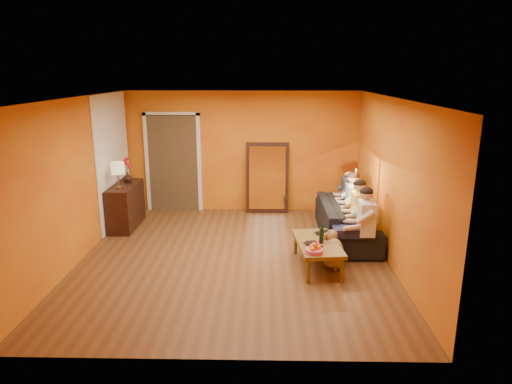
{
  "coord_description": "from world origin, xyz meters",
  "views": [
    {
      "loc": [
        0.51,
        -7.0,
        2.99
      ],
      "look_at": [
        0.35,
        0.5,
        1.0
      ],
      "focal_mm": 32.0,
      "sensor_mm": 36.0,
      "label": 1
    }
  ],
  "objects_px": {
    "dog": "(334,249)",
    "vase": "(128,177)",
    "sofa": "(346,221)",
    "sideboard": "(126,206)",
    "coffee_table": "(317,254)",
    "wine_bottle": "(321,234)",
    "person_mid_left": "(359,214)",
    "tumbler": "(324,236)",
    "floor_lamp": "(355,203)",
    "person_mid_right": "(353,205)",
    "mirror_frame": "(267,178)",
    "table_lamp": "(118,176)",
    "person_far_right": "(348,197)",
    "laptop": "(326,233)",
    "person_far_left": "(366,224)"
  },
  "relations": [
    {
      "from": "person_far_left",
      "to": "person_mid_right",
      "type": "relative_size",
      "value": 1.0
    },
    {
      "from": "mirror_frame",
      "to": "sofa",
      "type": "bearing_deg",
      "value": -48.33
    },
    {
      "from": "sofa",
      "to": "person_far_left",
      "type": "xyz_separation_m",
      "value": [
        0.13,
        -1.0,
        0.28
      ]
    },
    {
      "from": "sideboard",
      "to": "table_lamp",
      "type": "relative_size",
      "value": 2.31
    },
    {
      "from": "floor_lamp",
      "to": "table_lamp",
      "type": "bearing_deg",
      "value": -179.23
    },
    {
      "from": "table_lamp",
      "to": "person_far_left",
      "type": "bearing_deg",
      "value": -15.95
    },
    {
      "from": "person_mid_left",
      "to": "floor_lamp",
      "type": "bearing_deg",
      "value": 96.32
    },
    {
      "from": "floor_lamp",
      "to": "person_mid_right",
      "type": "bearing_deg",
      "value": 90.27
    },
    {
      "from": "mirror_frame",
      "to": "table_lamp",
      "type": "distance_m",
      "value": 3.13
    },
    {
      "from": "coffee_table",
      "to": "person_mid_left",
      "type": "height_order",
      "value": "person_mid_left"
    },
    {
      "from": "laptop",
      "to": "person_far_right",
      "type": "bearing_deg",
      "value": 44.07
    },
    {
      "from": "floor_lamp",
      "to": "wine_bottle",
      "type": "bearing_deg",
      "value": -114.86
    },
    {
      "from": "coffee_table",
      "to": "floor_lamp",
      "type": "xyz_separation_m",
      "value": [
        0.77,
        1.14,
        0.51
      ]
    },
    {
      "from": "sofa",
      "to": "coffee_table",
      "type": "relative_size",
      "value": 1.87
    },
    {
      "from": "mirror_frame",
      "to": "vase",
      "type": "bearing_deg",
      "value": -163.43
    },
    {
      "from": "sofa",
      "to": "tumbler",
      "type": "height_order",
      "value": "sofa"
    },
    {
      "from": "wine_bottle",
      "to": "laptop",
      "type": "xyz_separation_m",
      "value": [
        0.13,
        0.4,
        -0.14
      ]
    },
    {
      "from": "table_lamp",
      "to": "mirror_frame",
      "type": "bearing_deg",
      "value": 26.32
    },
    {
      "from": "tumbler",
      "to": "laptop",
      "type": "height_order",
      "value": "tumbler"
    },
    {
      "from": "person_far_left",
      "to": "vase",
      "type": "relative_size",
      "value": 6.25
    },
    {
      "from": "sideboard",
      "to": "dog",
      "type": "bearing_deg",
      "value": -25.69
    },
    {
      "from": "sideboard",
      "to": "coffee_table",
      "type": "height_order",
      "value": "sideboard"
    },
    {
      "from": "sofa",
      "to": "wine_bottle",
      "type": "relative_size",
      "value": 7.36
    },
    {
      "from": "sofa",
      "to": "tumbler",
      "type": "relative_size",
      "value": 24.19
    },
    {
      "from": "floor_lamp",
      "to": "wine_bottle",
      "type": "distance_m",
      "value": 1.4
    },
    {
      "from": "coffee_table",
      "to": "person_mid_left",
      "type": "bearing_deg",
      "value": 41.29
    },
    {
      "from": "coffee_table",
      "to": "person_mid_left",
      "type": "distance_m",
      "value": 1.25
    },
    {
      "from": "mirror_frame",
      "to": "dog",
      "type": "xyz_separation_m",
      "value": [
        1.04,
        -2.92,
        -0.46
      ]
    },
    {
      "from": "floor_lamp",
      "to": "person_far_left",
      "type": "relative_size",
      "value": 1.18
    },
    {
      "from": "wine_bottle",
      "to": "vase",
      "type": "distance_m",
      "value": 4.23
    },
    {
      "from": "sofa",
      "to": "person_mid_right",
      "type": "bearing_deg",
      "value": -52.43
    },
    {
      "from": "person_mid_left",
      "to": "tumbler",
      "type": "bearing_deg",
      "value": -132.33
    },
    {
      "from": "sofa",
      "to": "dog",
      "type": "relative_size",
      "value": 3.86
    },
    {
      "from": "sideboard",
      "to": "floor_lamp",
      "type": "bearing_deg",
      "value": -9.53
    },
    {
      "from": "coffee_table",
      "to": "floor_lamp",
      "type": "bearing_deg",
      "value": 49.88
    },
    {
      "from": "person_mid_right",
      "to": "vase",
      "type": "distance_m",
      "value": 4.44
    },
    {
      "from": "tumbler",
      "to": "coffee_table",
      "type": "bearing_deg",
      "value": -135.0
    },
    {
      "from": "floor_lamp",
      "to": "coffee_table",
      "type": "bearing_deg",
      "value": -117.72
    },
    {
      "from": "wine_bottle",
      "to": "tumbler",
      "type": "distance_m",
      "value": 0.21
    },
    {
      "from": "mirror_frame",
      "to": "person_far_right",
      "type": "distance_m",
      "value": 1.86
    },
    {
      "from": "person_far_left",
      "to": "vase",
      "type": "height_order",
      "value": "person_far_left"
    },
    {
      "from": "coffee_table",
      "to": "wine_bottle",
      "type": "distance_m",
      "value": 0.37
    },
    {
      "from": "person_mid_right",
      "to": "person_far_right",
      "type": "relative_size",
      "value": 1.0
    },
    {
      "from": "person_mid_left",
      "to": "person_far_right",
      "type": "bearing_deg",
      "value": 90.0
    },
    {
      "from": "mirror_frame",
      "to": "sideboard",
      "type": "height_order",
      "value": "mirror_frame"
    },
    {
      "from": "table_lamp",
      "to": "dog",
      "type": "xyz_separation_m",
      "value": [
        3.83,
        -1.54,
        -0.81
      ]
    },
    {
      "from": "dog",
      "to": "vase",
      "type": "xyz_separation_m",
      "value": [
        -3.83,
        2.09,
        0.65
      ]
    },
    {
      "from": "sideboard",
      "to": "tumbler",
      "type": "height_order",
      "value": "sideboard"
    },
    {
      "from": "table_lamp",
      "to": "person_far_right",
      "type": "bearing_deg",
      "value": 5.24
    },
    {
      "from": "person_mid_left",
      "to": "wine_bottle",
      "type": "height_order",
      "value": "person_mid_left"
    }
  ]
}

